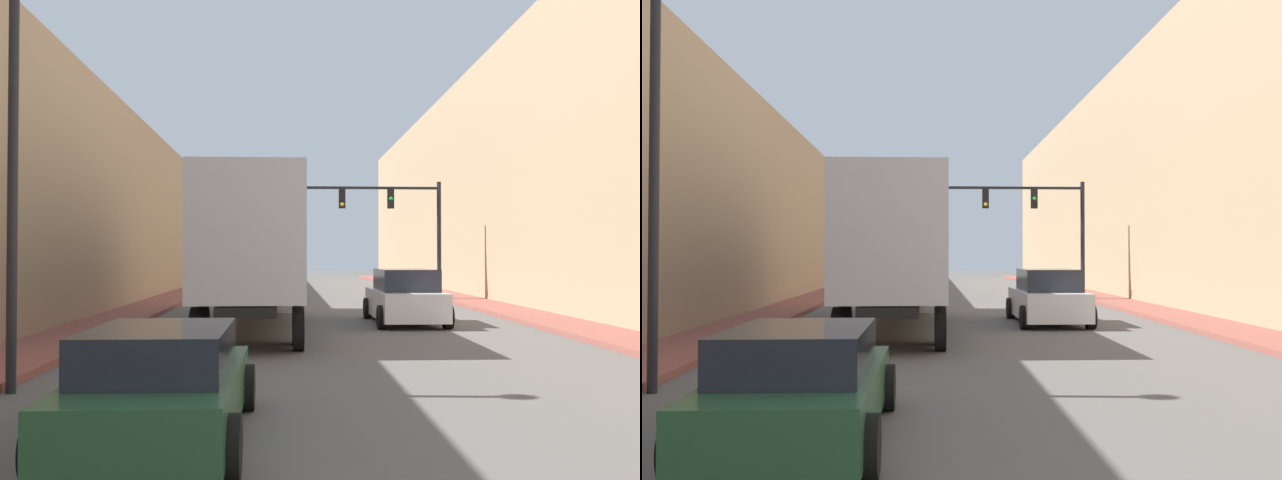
{
  "view_description": "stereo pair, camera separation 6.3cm",
  "coord_description": "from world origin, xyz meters",
  "views": [
    {
      "loc": [
        -1.5,
        -0.8,
        2.16
      ],
      "look_at": [
        -0.7,
        15.15,
        2.51
      ],
      "focal_mm": 40.0,
      "sensor_mm": 36.0,
      "label": 1
    },
    {
      "loc": [
        -1.43,
        -0.8,
        2.16
      ],
      "look_at": [
        -0.7,
        15.15,
        2.51
      ],
      "focal_mm": 40.0,
      "sensor_mm": 36.0,
      "label": 2
    }
  ],
  "objects": [
    {
      "name": "street_lamp",
      "position": [
        -5.77,
        10.62,
        5.03
      ],
      "size": [
        0.44,
        0.44,
        8.02
      ],
      "color": "black",
      "rests_on": "ground"
    },
    {
      "name": "sedan_car",
      "position": [
        -2.92,
        7.65,
        0.64
      ],
      "size": [
        2.01,
        4.39,
        1.34
      ],
      "color": "#234C2D",
      "rests_on": "ground"
    },
    {
      "name": "building_left",
      "position": [
        -10.93,
        30.0,
        4.16
      ],
      "size": [
        6.0,
        80.0,
        8.32
      ],
      "color": "tan",
      "rests_on": "ground"
    },
    {
      "name": "sidewalk_right",
      "position": [
        6.93,
        30.0,
        0.07
      ],
      "size": [
        2.0,
        80.0,
        0.15
      ],
      "color": "brown",
      "rests_on": "ground"
    },
    {
      "name": "semi_truck",
      "position": [
        -2.32,
        21.15,
        2.41
      ],
      "size": [
        2.59,
        14.15,
        4.23
      ],
      "color": "silver",
      "rests_on": "ground"
    },
    {
      "name": "sidewalk_left",
      "position": [
        -6.93,
        30.0,
        0.07
      ],
      "size": [
        2.0,
        80.0,
        0.15
      ],
      "color": "brown",
      "rests_on": "ground"
    },
    {
      "name": "building_right",
      "position": [
        10.93,
        30.0,
        5.85
      ],
      "size": [
        6.0,
        80.0,
        11.69
      ],
      "color": "tan",
      "rests_on": "ground"
    },
    {
      "name": "suv_car",
      "position": [
        2.33,
        21.7,
        0.81
      ],
      "size": [
        2.2,
        4.88,
        1.73
      ],
      "color": "silver",
      "rests_on": "ground"
    },
    {
      "name": "traffic_signal_gantry",
      "position": [
        4.0,
        32.31,
        3.95
      ],
      "size": [
        6.96,
        0.35,
        5.62
      ],
      "color": "black",
      "rests_on": "ground"
    }
  ]
}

